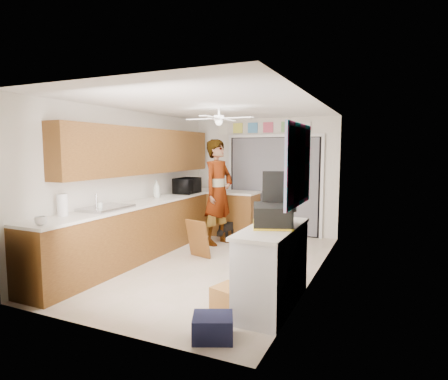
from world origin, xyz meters
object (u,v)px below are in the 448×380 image
(soap_bottle, at_px, (157,189))
(dog, at_px, (227,230))
(cardboard_box, at_px, (233,300))
(microwave, at_px, (187,186))
(suitcase, at_px, (272,215))
(man, at_px, (218,192))
(paper_towel_roll, at_px, (62,205))
(cup, at_px, (41,221))
(navy_crate, at_px, (213,327))

(soap_bottle, height_order, dog, soap_bottle)
(soap_bottle, bearing_deg, cardboard_box, -39.94)
(microwave, height_order, dog, microwave)
(microwave, xyz_separation_m, suitcase, (2.54, -2.45, -0.03))
(microwave, bearing_deg, man, -101.14)
(suitcase, bearing_deg, dog, 103.22)
(suitcase, relative_size, man, 0.28)
(microwave, relative_size, soap_bottle, 1.73)
(microwave, height_order, paper_towel_roll, microwave)
(cup, bearing_deg, navy_crate, 1.29)
(cardboard_box, distance_m, man, 3.23)
(soap_bottle, bearing_deg, dog, 50.61)
(cup, xyz_separation_m, suitcase, (2.48, 1.09, 0.07))
(microwave, height_order, soap_bottle, soap_bottle)
(suitcase, xyz_separation_m, cardboard_box, (-0.32, -0.40, -0.92))
(cup, height_order, navy_crate, cup)
(paper_towel_roll, bearing_deg, soap_bottle, 88.99)
(soap_bottle, bearing_deg, man, 38.84)
(paper_towel_roll, relative_size, suitcase, 0.52)
(microwave, bearing_deg, cup, 177.91)
(soap_bottle, height_order, paper_towel_roll, soap_bottle)
(microwave, bearing_deg, dog, -72.40)
(cardboard_box, bearing_deg, man, 118.37)
(microwave, bearing_deg, navy_crate, -149.97)
(microwave, distance_m, soap_bottle, 0.86)
(soap_bottle, xyz_separation_m, cardboard_box, (2.39, -2.00, -0.97))
(paper_towel_roll, distance_m, man, 3.02)
(cardboard_box, bearing_deg, cup, -162.12)
(dog, bearing_deg, cardboard_box, -58.28)
(suitcase, bearing_deg, cup, -176.14)
(microwave, bearing_deg, soap_bottle, 165.56)
(cardboard_box, bearing_deg, paper_towel_roll, -176.99)
(microwave, relative_size, paper_towel_roll, 1.91)
(paper_towel_roll, bearing_deg, dog, 73.53)
(soap_bottle, bearing_deg, paper_towel_roll, -91.01)
(paper_towel_roll, xyz_separation_m, man, (0.95, 2.87, -0.08))
(soap_bottle, distance_m, dog, 1.72)
(paper_towel_roll, distance_m, suitcase, 2.80)
(microwave, xyz_separation_m, soap_bottle, (-0.17, -0.84, 0.01))
(cup, bearing_deg, soap_bottle, 94.94)
(cardboard_box, relative_size, navy_crate, 1.16)
(cup, distance_m, navy_crate, 2.38)
(microwave, relative_size, man, 0.28)
(suitcase, bearing_deg, navy_crate, -124.07)
(microwave, height_order, cardboard_box, microwave)
(man, bearing_deg, suitcase, -129.91)
(cup, relative_size, suitcase, 0.24)
(suitcase, height_order, navy_crate, suitcase)
(man, height_order, dog, man)
(cup, xyz_separation_m, man, (0.68, 3.44, 0.02))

